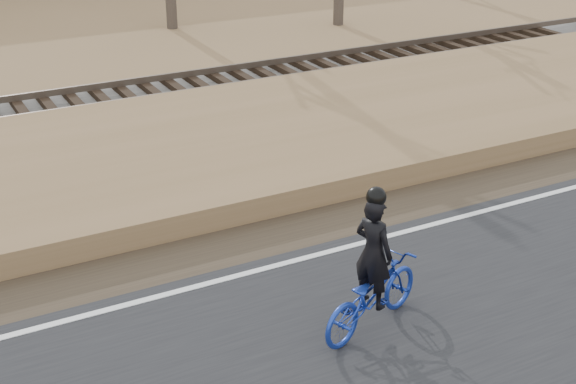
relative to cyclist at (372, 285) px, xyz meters
name	(u,v)px	position (x,y,z in m)	size (l,w,h in m)	color
ground	(59,335)	(-3.72, 1.84, -0.70)	(120.00, 120.00, 0.00)	olive
edge_line	(55,324)	(-3.72, 2.04, -0.63)	(120.00, 0.12, 0.01)	silver
shoulder	(39,292)	(-3.72, 3.04, -0.68)	(120.00, 1.60, 0.04)	#473A2B
cyclist	(372,285)	(0.00, 0.00, 0.00)	(2.00, 1.26, 2.04)	#162F99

